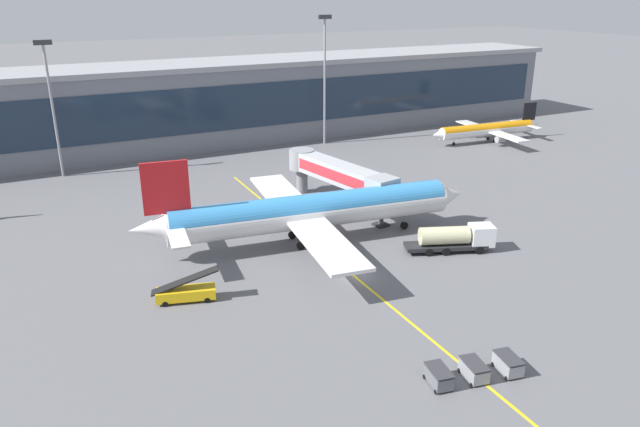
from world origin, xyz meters
TOP-DOWN VIEW (x-y plane):
  - ground_plane at (0.00, 0.00)m, footprint 700.00×700.00m
  - apron_lead_in_line at (-0.26, 2.00)m, footprint 1.88×79.99m
  - terminal_building at (1.89, 67.96)m, footprint 172.42×17.44m
  - main_airliner at (-0.33, 10.89)m, footprint 43.69×34.69m
  - jet_bridge at (8.92, 21.12)m, footprint 7.26×21.76m
  - fuel_tanker at (14.17, 0.29)m, footprint 10.96×6.31m
  - belt_loader at (-18.56, 3.04)m, footprint 6.99×3.50m
  - baggage_cart_0 at (-4.17, -20.18)m, footprint 2.06×2.90m
  - baggage_cart_1 at (-1.03, -20.80)m, footprint 2.06×2.90m
  - baggage_cart_2 at (2.10, -21.43)m, footprint 2.06×2.90m
  - commuter_jet_far at (56.32, 41.65)m, footprint 26.90×21.31m
  - apron_light_mast_0 at (-25.36, 56.00)m, footprint 2.80×0.50m
  - apron_light_mast_1 at (25.36, 56.00)m, footprint 2.80×0.50m

SIDE VIEW (x-z plane):
  - ground_plane at x=0.00m, z-range 0.00..0.00m
  - apron_lead_in_line at x=-0.26m, z-range 0.00..0.01m
  - baggage_cart_0 at x=-4.17m, z-range 0.04..1.52m
  - baggage_cart_1 at x=-1.03m, z-range 0.04..1.52m
  - baggage_cart_2 at x=2.10m, z-range 0.04..1.52m
  - belt_loader at x=-18.56m, z-range -0.75..2.73m
  - fuel_tanker at x=14.17m, z-range 0.12..3.37m
  - commuter_jet_far at x=56.32m, z-range -1.16..6.34m
  - main_airliner at x=-0.33m, z-range -1.90..10.31m
  - jet_bridge at x=8.92m, z-range 1.74..8.64m
  - terminal_building at x=1.89m, z-range 0.02..16.46m
  - apron_light_mast_0 at x=-25.36m, z-range 1.97..24.56m
  - apron_light_mast_1 at x=25.36m, z-range 2.02..27.49m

